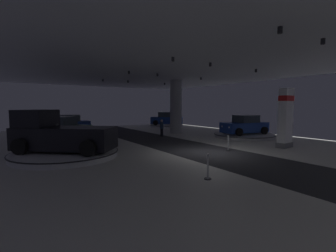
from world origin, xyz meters
TOP-DOWN VIEW (x-y plane):
  - ground at (0.00, 0.00)m, footprint 24.00×44.00m
  - ceiling_with_spotlights at (0.00, 0.00)m, footprint 24.00×44.00m
  - column_right at (4.29, 9.68)m, footprint 1.21×1.21m
  - brand_sign_pylon at (5.62, -1.46)m, footprint 1.34×0.80m
  - display_platform_far_left at (-6.76, 9.26)m, footprint 5.49×5.49m
  - display_car_far_left at (-6.78, 9.28)m, footprint 4.00×4.42m
  - display_platform_mid_right at (7.64, 3.60)m, footprint 5.37×5.37m
  - display_car_mid_right at (7.67, 3.60)m, footprint 4.43×2.76m
  - display_platform_deep_left at (-5.41, 14.91)m, footprint 4.90×4.90m
  - display_car_deep_left at (-5.38, 14.91)m, footprint 4.31×2.37m
  - display_platform_mid_left at (-7.59, 3.37)m, footprint 5.68×5.68m
  - pickup_truck_mid_left at (-7.83, 3.57)m, footprint 5.41×5.02m
  - display_platform_deep_right at (7.36, 16.23)m, footprint 4.52×4.52m
  - display_car_deep_right at (7.34, 16.24)m, footprint 4.48×3.87m
  - visitor_walking_near at (1.56, 8.05)m, footprint 0.32×0.32m
  - stanchion_a at (-3.74, -3.96)m, footprint 0.28×0.28m
  - stanchion_b at (1.40, -0.25)m, footprint 0.28×0.28m

SIDE VIEW (x-z plane):
  - ground at x=0.00m, z-range -0.05..0.00m
  - display_platform_deep_left at x=-5.41m, z-range 0.02..0.26m
  - display_platform_mid_right at x=7.64m, z-range 0.02..0.31m
  - display_platform_far_left at x=-6.76m, z-range 0.02..0.33m
  - display_platform_deep_right at x=7.36m, z-range 0.02..0.33m
  - display_platform_mid_left at x=-7.59m, z-range 0.02..0.35m
  - stanchion_a at x=-3.74m, z-range -0.13..0.88m
  - stanchion_b at x=1.40m, z-range -0.13..0.88m
  - visitor_walking_near at x=1.56m, z-range 0.11..1.70m
  - display_car_deep_left at x=-5.38m, z-range 0.16..1.87m
  - display_car_mid_right at x=7.67m, z-range 0.21..1.91m
  - display_car_far_left at x=-6.78m, z-range 0.22..1.93m
  - display_car_deep_right at x=7.34m, z-range 0.22..1.93m
  - pickup_truck_mid_left at x=-7.83m, z-range 0.12..2.42m
  - brand_sign_pylon at x=5.62m, z-range 0.07..4.08m
  - column_right at x=4.29m, z-range 0.00..5.50m
  - ceiling_with_spotlights at x=0.00m, z-range 5.35..5.74m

